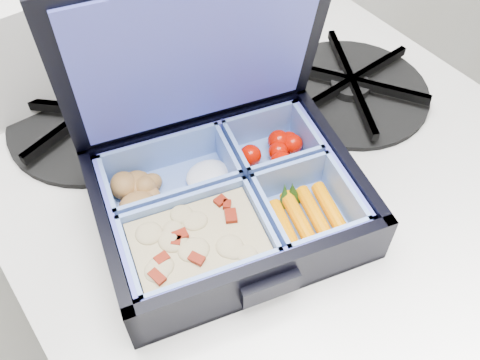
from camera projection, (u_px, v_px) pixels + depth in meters
stove at (265, 331)px, 0.88m from camera, size 0.56×0.56×0.83m
bento_box at (229, 202)px, 0.50m from camera, size 0.28×0.24×0.06m
burner_grate at (351, 85)px, 0.62m from camera, size 0.20×0.20×0.03m
burner_grate_rear at (92, 116)px, 0.59m from camera, size 0.24×0.24×0.02m
fork at (162, 132)px, 0.59m from camera, size 0.11×0.17×0.01m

